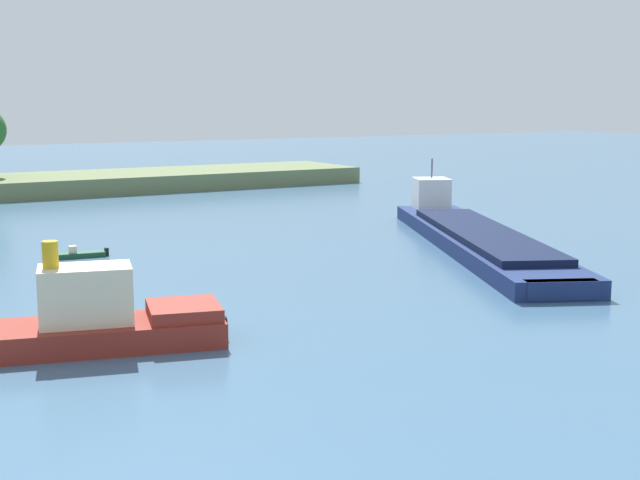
% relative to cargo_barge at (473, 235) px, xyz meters
% --- Properties ---
extents(treeline_island, '(73.09, 14.82, 10.53)m').
position_rel_cargo_barge_xyz_m(treeline_island, '(-19.89, 55.86, 1.71)').
color(treeline_island, '#66754C').
rests_on(treeline_island, ground).
extents(cargo_barge, '(19.81, 34.24, 5.76)m').
position_rel_cargo_barge_xyz_m(cargo_barge, '(0.00, 0.00, 0.00)').
color(cargo_barge, navy).
rests_on(cargo_barge, ground).
extents(tugboat, '(12.17, 6.70, 4.96)m').
position_rel_cargo_barge_xyz_m(tugboat, '(-32.45, -12.45, 0.35)').
color(tugboat, maroon).
rests_on(tugboat, ground).
extents(small_motorboat, '(4.18, 1.63, 0.86)m').
position_rel_cargo_barge_xyz_m(small_motorboat, '(-27.24, 10.83, -0.69)').
color(small_motorboat, '#19472D').
rests_on(small_motorboat, ground).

